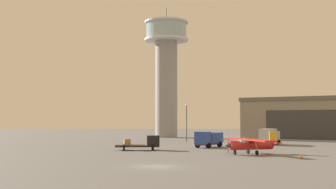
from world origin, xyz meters
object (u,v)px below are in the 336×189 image
object	(u,v)px
light_post_west	(187,119)
truck_flatbed_black	(144,143)
truck_box_blue	(209,139)
traffic_cone_near_left	(302,156)
control_tower	(166,65)
airplane_red	(252,144)
truck_box_silver	(269,136)

from	to	relation	value
light_post_west	truck_flatbed_black	bearing A→B (deg)	-112.65
truck_box_blue	traffic_cone_near_left	world-z (taller)	truck_box_blue
truck_box_blue	light_post_west	xyz separation A→B (m)	(-0.55, 21.46, 3.52)
light_post_west	traffic_cone_near_left	bearing A→B (deg)	-81.08
control_tower	truck_flatbed_black	world-z (taller)	control_tower
truck_flatbed_black	traffic_cone_near_left	world-z (taller)	truck_flatbed_black
traffic_cone_near_left	airplane_red	bearing A→B (deg)	118.08
control_tower	light_post_west	size ratio (longest dim) A/B	4.36
truck_flatbed_black	light_post_west	xyz separation A→B (m)	(11.38, 27.26, 3.93)
airplane_red	truck_flatbed_black	bearing A→B (deg)	-49.79
truck_box_silver	light_post_west	xyz separation A→B (m)	(-14.13, 14.55, 3.36)
truck_box_blue	traffic_cone_near_left	xyz separation A→B (m)	(6.59, -24.04, -1.24)
airplane_red	truck_flatbed_black	size ratio (longest dim) A/B	1.52
truck_flatbed_black	light_post_west	distance (m)	29.80
truck_box_silver	light_post_west	world-z (taller)	light_post_west
truck_flatbed_black	truck_box_blue	bearing A→B (deg)	28.09
truck_box_silver	light_post_west	distance (m)	20.55
control_tower	truck_box_blue	distance (m)	51.06
traffic_cone_near_left	light_post_west	bearing A→B (deg)	98.92
control_tower	truck_box_silver	xyz separation A→B (m)	(15.74, -40.39, -18.94)
control_tower	traffic_cone_near_left	world-z (taller)	control_tower
truck_flatbed_black	light_post_west	world-z (taller)	light_post_west
truck_flatbed_black	truck_box_blue	size ratio (longest dim) A/B	1.03
truck_flatbed_black	truck_box_silver	xyz separation A→B (m)	(25.50, 12.71, 0.57)
truck_flatbed_black	truck_box_silver	bearing A→B (deg)	28.64
traffic_cone_near_left	truck_flatbed_black	bearing A→B (deg)	135.43
truck_box_blue	traffic_cone_near_left	distance (m)	24.96
truck_flatbed_black	truck_box_silver	distance (m)	28.50
airplane_red	truck_box_blue	world-z (taller)	airplane_red
truck_box_blue	control_tower	bearing A→B (deg)	-139.06
control_tower	light_post_west	distance (m)	30.22
airplane_red	control_tower	bearing A→B (deg)	-99.16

